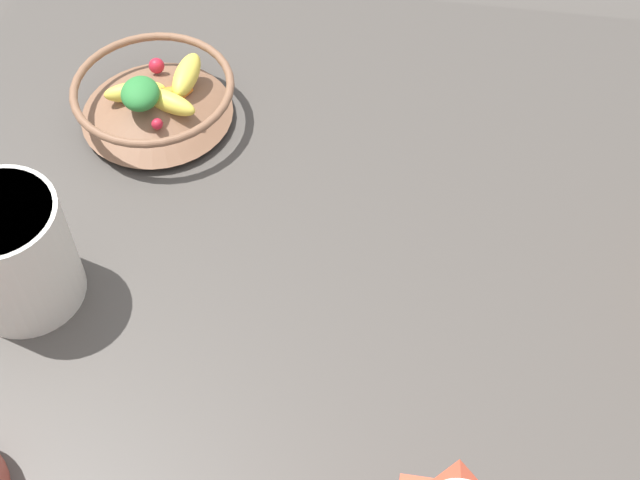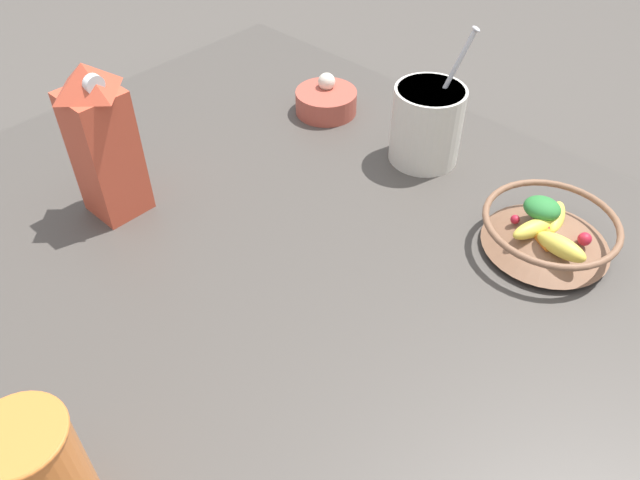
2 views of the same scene
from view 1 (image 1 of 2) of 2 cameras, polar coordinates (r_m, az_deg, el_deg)
The scene contains 4 objects.
ground_plane at distance 0.95m, azimuth 5.07°, elevation -9.69°, with size 6.00×6.00×0.00m, color #4C4742.
countertop at distance 0.93m, azimuth 5.17°, elevation -9.00°, with size 1.19×1.19×0.05m.
fruit_bowl at distance 1.11m, azimuth -10.52°, elevation 8.94°, with size 0.20×0.20×0.08m.
yogurt_tub at distance 0.94m, azimuth -19.19°, elevation -0.54°, with size 0.12×0.12×0.23m.
Camera 1 is at (0.02, 0.45, 0.84)m, focal length 50.00 mm.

